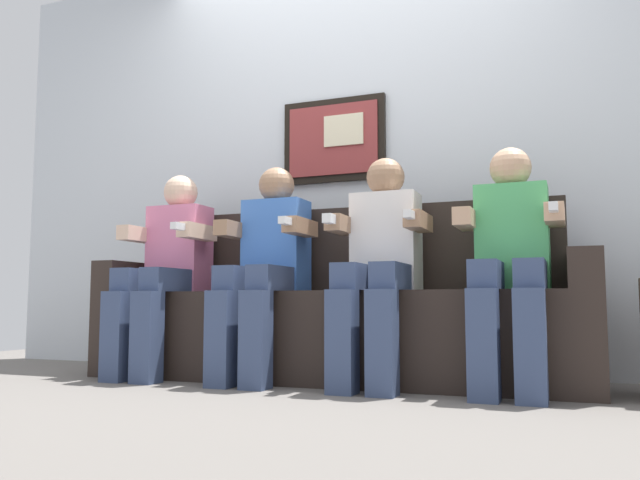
# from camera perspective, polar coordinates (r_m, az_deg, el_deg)

# --- Properties ---
(ground_plane) EXTENTS (6.43, 6.43, 0.00)m
(ground_plane) POSITION_cam_1_polar(r_m,az_deg,el_deg) (3.05, -1.06, -12.95)
(ground_plane) COLOR #66605B
(back_wall_assembly) EXTENTS (4.95, 0.10, 2.60)m
(back_wall_assembly) POSITION_cam_1_polar(r_m,az_deg,el_deg) (3.85, 3.35, 8.10)
(back_wall_assembly) COLOR silver
(back_wall_assembly) RESTS_ON ground_plane
(couch) EXTENTS (2.55, 0.58, 0.90)m
(couch) POSITION_cam_1_polar(r_m,az_deg,el_deg) (3.33, 1.13, -6.93)
(couch) COLOR #2D231E
(couch) RESTS_ON ground_plane
(person_leftmost) EXTENTS (0.46, 0.56, 1.11)m
(person_leftmost) POSITION_cam_1_polar(r_m,az_deg,el_deg) (3.61, -13.37, -2.02)
(person_leftmost) COLOR pink
(person_leftmost) RESTS_ON ground_plane
(person_left_center) EXTENTS (0.46, 0.56, 1.11)m
(person_left_center) POSITION_cam_1_polar(r_m,az_deg,el_deg) (3.30, -4.79, -1.83)
(person_left_center) COLOR #3F72CC
(person_left_center) RESTS_ON ground_plane
(person_right_center) EXTENTS (0.46, 0.56, 1.11)m
(person_right_center) POSITION_cam_1_polar(r_m,az_deg,el_deg) (3.08, 5.25, -1.56)
(person_right_center) COLOR white
(person_right_center) RESTS_ON ground_plane
(person_rightmost) EXTENTS (0.46, 0.56, 1.11)m
(person_rightmost) POSITION_cam_1_polar(r_m,az_deg,el_deg) (2.97, 16.45, -1.21)
(person_rightmost) COLOR #4CB266
(person_rightmost) RESTS_ON ground_plane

